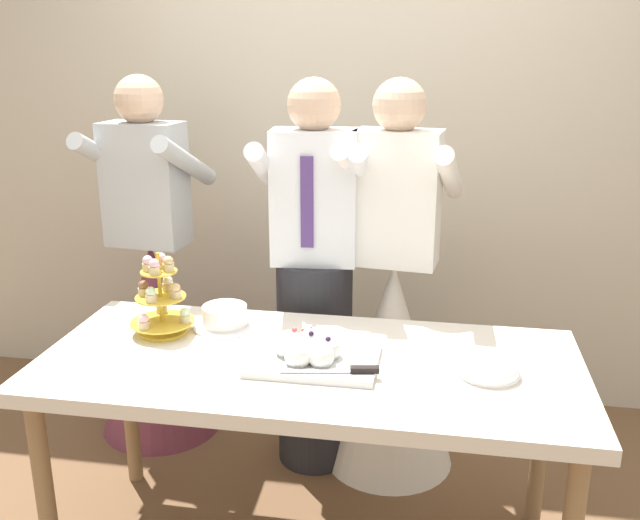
# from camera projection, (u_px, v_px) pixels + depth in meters

# --- Properties ---
(rear_wall) EXTENTS (5.20, 0.10, 2.90)m
(rear_wall) POSITION_uv_depth(u_px,v_px,m) (361.00, 114.00, 3.41)
(rear_wall) COLOR beige
(rear_wall) RESTS_ON ground_plane
(dessert_table) EXTENTS (1.80, 0.80, 0.78)m
(dessert_table) POSITION_uv_depth(u_px,v_px,m) (309.00, 379.00, 2.34)
(dessert_table) COLOR silver
(dessert_table) RESTS_ON ground_plane
(cupcake_stand) EXTENTS (0.23, 0.23, 0.31)m
(cupcake_stand) POSITION_uv_depth(u_px,v_px,m) (161.00, 301.00, 2.49)
(cupcake_stand) COLOR gold
(cupcake_stand) RESTS_ON dessert_table
(main_cake_tray) EXTENTS (0.43, 0.31, 0.13)m
(main_cake_tray) POSITION_uv_depth(u_px,v_px,m) (312.00, 352.00, 2.27)
(main_cake_tray) COLOR silver
(main_cake_tray) RESTS_ON dessert_table
(plate_stack) EXTENTS (0.20, 0.20, 0.04)m
(plate_stack) POSITION_uv_depth(u_px,v_px,m) (488.00, 368.00, 2.20)
(plate_stack) COLOR white
(plate_stack) RESTS_ON dessert_table
(round_cake) EXTENTS (0.24, 0.24, 0.08)m
(round_cake) POSITION_uv_depth(u_px,v_px,m) (225.00, 318.00, 2.57)
(round_cake) COLOR white
(round_cake) RESTS_ON dessert_table
(person_groom) EXTENTS (0.50, 0.52, 1.66)m
(person_groom) POSITION_uv_depth(u_px,v_px,m) (314.00, 300.00, 2.93)
(person_groom) COLOR #232328
(person_groom) RESTS_ON ground_plane
(person_bride) EXTENTS (0.56, 0.56, 1.66)m
(person_bride) POSITION_uv_depth(u_px,v_px,m) (392.00, 339.00, 2.95)
(person_bride) COLOR white
(person_bride) RESTS_ON ground_plane
(person_guest) EXTENTS (0.56, 0.56, 1.66)m
(person_guest) POSITION_uv_depth(u_px,v_px,m) (155.00, 314.00, 3.23)
(person_guest) COLOR brown
(person_guest) RESTS_ON ground_plane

